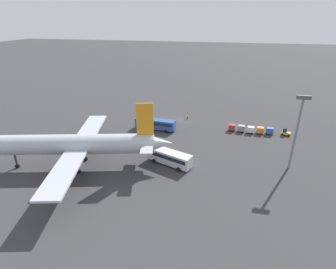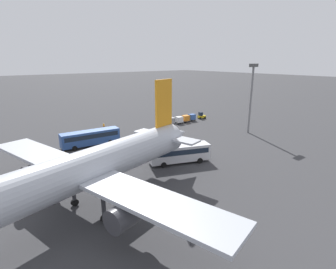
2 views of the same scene
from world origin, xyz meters
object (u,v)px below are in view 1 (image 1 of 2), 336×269
Objects in this scene: cargo_cart_blue at (270,131)px; cargo_cart_red at (232,127)px; airplane at (73,145)px; cargo_cart_grey at (241,128)px; cargo_cart_orange at (260,130)px; cargo_cart_white at (251,129)px; worker_person at (187,117)px; shuttle_bus_far at (170,157)px; baggage_tug at (286,132)px; shuttle_bus_near at (155,123)px.

cargo_cart_blue is 1.00× the size of cargo_cart_red.
cargo_cart_grey is (-37.71, -29.58, -4.57)m from airplane.
cargo_cart_blue is (-45.89, -29.57, -4.57)m from airplane.
airplane reaches higher than cargo_cart_orange.
airplane is 50.07m from cargo_cart_white.
cargo_cart_blue is 1.00× the size of cargo_cart_white.
cargo_cart_orange is at bearing 162.57° from worker_person.
shuttle_bus_far is 4.25× the size of baggage_tug.
shuttle_bus_far is at bearing 54.23° from cargo_cart_grey.
airplane is 54.78m from cargo_cart_blue.
shuttle_bus_far reaches higher than cargo_cart_grey.
shuttle_bus_far is 27.64m from cargo_cart_red.
shuttle_bus_near is 6.13× the size of cargo_cart_white.
airplane is at bearing 69.70° from shuttle_bus_near.
shuttle_bus_near reaches higher than worker_person.
cargo_cart_red is at bearing 17.96° from baggage_tug.
cargo_cart_orange is (2.73, 0.21, 0.00)m from cargo_cart_blue.
shuttle_bus_near is 31.52m from cargo_cart_orange.
airplane reaches higher than cargo_cart_white.
airplane is at bearing 37.10° from shuttle_bus_far.
cargo_cart_blue is 5.47m from cargo_cart_white.
baggage_tug reaches higher than cargo_cart_white.
baggage_tug is 4.57m from cargo_cart_blue.
cargo_cart_white is at bearing -158.78° from airplane.
shuttle_bus_far is 5.49× the size of cargo_cart_red.
worker_person is 0.84× the size of cargo_cart_grey.
airplane reaches higher than cargo_cart_blue.
baggage_tug is at bearing -175.04° from cargo_cart_orange.
cargo_cart_blue is (-33.99, -4.13, -0.82)m from shuttle_bus_near.
shuttle_bus_near is at bearing 10.57° from cargo_cart_red.
shuttle_bus_far is 6.53× the size of worker_person.
cargo_cart_orange and cargo_cart_white have the same top height.
cargo_cart_orange is at bearing 177.72° from cargo_cart_grey.
cargo_cart_red is (-14.90, 6.86, 0.32)m from worker_person.
cargo_cart_blue reaches higher than worker_person.
cargo_cart_grey is at bearing 158.25° from worker_person.
baggage_tug is at bearing 167.70° from worker_person.
cargo_cart_blue is at bearing -175.62° from cargo_cart_orange.
shuttle_bus_near reaches higher than cargo_cart_white.
airplane is 46.14m from cargo_cart_red.
shuttle_bus_far reaches higher than worker_person.
worker_person is at bearing -20.07° from cargo_cart_white.
cargo_cart_blue is (4.54, 0.42, 0.25)m from baggage_tug.
cargo_cart_blue is 1.00× the size of cargo_cart_grey.
worker_person is (0.68, -30.55, -1.12)m from shuttle_bus_far.
cargo_cart_grey reaches higher than worker_person.
baggage_tug is 7.30m from cargo_cart_orange.
worker_person is at bearing -133.34° from airplane.
shuttle_bus_far is 5.49× the size of cargo_cart_white.
worker_person is 18.98m from cargo_cart_grey.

